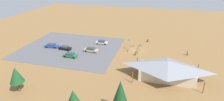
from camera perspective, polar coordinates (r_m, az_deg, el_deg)
ground at (r=63.01m, az=7.60°, el=-0.04°), size 160.00×160.00×0.00m
parking_lot_asphalt at (r=66.29m, az=-12.72°, el=0.82°), size 33.42×28.15×0.05m
bike_pavilion at (r=47.52m, az=16.76°, el=-5.36°), size 16.27×8.98×4.93m
trash_bin at (r=71.54m, az=11.08°, el=3.04°), size 0.60×0.60×0.90m
lot_sign at (r=67.07m, az=5.27°, el=2.86°), size 0.56×0.08×2.20m
pine_far_east at (r=33.69m, az=-11.85°, el=-15.01°), size 3.69×3.69×6.45m
pine_east at (r=34.24m, az=2.61°, el=-12.59°), size 2.65×2.65×7.08m
pine_far_west at (r=45.30m, az=-27.74°, el=-6.79°), size 3.08×3.08×6.05m
bicycle_silver_yard_right at (r=63.87m, az=4.15°, el=0.84°), size 1.25×1.33×0.90m
bicycle_purple_by_bin at (r=60.73m, az=7.76°, el=-0.58°), size 1.06×1.53×0.90m
bicycle_yellow_yard_left at (r=65.77m, az=6.08°, el=1.44°), size 1.72×0.48×0.87m
bicycle_red_lone_west at (r=63.99m, az=8.02°, el=0.67°), size 0.48×1.66×0.79m
bicycle_teal_yard_center at (r=62.44m, az=8.24°, el=0.06°), size 0.93×1.39×0.80m
bicycle_white_lone_east at (r=62.25m, az=5.02°, el=0.14°), size 0.48×1.74×0.79m
bicycle_green_back_row at (r=66.73m, az=8.73°, el=1.62°), size 1.14×1.34×0.85m
car_blue_near_entry at (r=68.26m, az=-18.29°, el=1.48°), size 4.91×2.24×1.36m
car_tan_front_row at (r=61.66m, az=-6.54°, el=0.25°), size 4.86×2.10×1.44m
car_black_end_stall at (r=64.95m, az=-14.45°, el=0.83°), size 4.45×2.09×1.35m
car_green_mid_lot at (r=59.01m, az=-12.86°, el=-1.36°), size 4.36×1.95×1.36m
car_silver_second_row at (r=67.95m, az=-3.23°, el=2.59°), size 4.44×2.09×1.36m
visitor_at_bikes at (r=59.05m, az=7.27°, el=-0.73°), size 0.39×0.40×1.72m
visitor_near_lot at (r=63.40m, az=22.43°, el=-0.63°), size 0.40×0.38×1.79m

